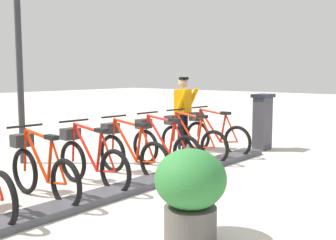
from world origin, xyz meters
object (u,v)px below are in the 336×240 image
object	(u,v)px
bike_docked_0	(214,134)
bike_docked_5	(41,170)
bike_docked_1	(190,139)
bike_docked_4	(90,160)
planter_bush	(190,189)
bike_docked_2	(162,145)
payment_kiosk	(262,121)
worker_near_rack	(183,110)
bike_docked_3	(130,152)
lamp_post	(18,40)

from	to	relation	value
bike_docked_0	bike_docked_5	size ratio (longest dim) A/B	1.00
bike_docked_1	bike_docked_5	distance (m)	3.42
bike_docked_4	planter_bush	world-z (taller)	bike_docked_4
bike_docked_1	bike_docked_2	distance (m)	0.86
bike_docked_0	bike_docked_5	xyz separation A→B (m)	(0.00, 4.28, 0.00)
payment_kiosk	bike_docked_1	distance (m)	2.06
bike_docked_0	worker_near_rack	world-z (taller)	worker_near_rack
bike_docked_1	bike_docked_0	bearing A→B (deg)	-90.00
bike_docked_5	bike_docked_2	bearing A→B (deg)	-90.00
worker_near_rack	bike_docked_4	bearing A→B (deg)	104.00
bike_docked_2	bike_docked_5	bearing A→B (deg)	90.00
bike_docked_1	bike_docked_5	size ratio (longest dim) A/B	1.00
worker_near_rack	bike_docked_2	bearing A→B (deg)	116.45
bike_docked_0	bike_docked_3	world-z (taller)	same
payment_kiosk	worker_near_rack	size ratio (longest dim) A/B	0.77
worker_near_rack	payment_kiosk	bearing A→B (deg)	-142.23
bike_docked_2	bike_docked_3	distance (m)	0.86
bike_docked_1	planter_bush	distance (m)	3.99
bike_docked_5	bike_docked_0	bearing A→B (deg)	-90.00
payment_kiosk	bike_docked_5	world-z (taller)	payment_kiosk
lamp_post	planter_bush	xyz separation A→B (m)	(-4.74, 0.87, -1.84)
bike_docked_1	lamp_post	world-z (taller)	lamp_post
payment_kiosk	lamp_post	world-z (taller)	lamp_post
bike_docked_1	planter_bush	size ratio (longest dim) A/B	1.77
bike_docked_0	lamp_post	world-z (taller)	lamp_post
bike_docked_0	bike_docked_1	size ratio (longest dim) A/B	1.00
bike_docked_0	lamp_post	bearing A→B (deg)	53.48
bike_docked_2	bike_docked_4	size ratio (longest dim) A/B	1.00
bike_docked_0	bike_docked_1	bearing A→B (deg)	90.00
bike_docked_2	planter_bush	bearing A→B (deg)	135.84
bike_docked_3	bike_docked_0	bearing A→B (deg)	-90.00
lamp_post	bike_docked_0	bearing A→B (deg)	-126.52
bike_docked_1	worker_near_rack	distance (m)	1.31
bike_docked_4	lamp_post	bearing A→B (deg)	-6.24
bike_docked_1	bike_docked_3	size ratio (longest dim) A/B	1.00
bike_docked_4	bike_docked_5	world-z (taller)	same
bike_docked_3	lamp_post	distance (m)	3.11
bike_docked_2	planter_bush	size ratio (longest dim) A/B	1.77
bike_docked_0	worker_near_rack	xyz separation A→B (m)	(0.86, -0.01, 0.48)
bike_docked_1	lamp_post	xyz separation A→B (m)	(2.34, 2.31, 1.95)
bike_docked_1	worker_near_rack	size ratio (longest dim) A/B	1.04
bike_docked_1	bike_docked_4	bearing A→B (deg)	90.00
worker_near_rack	lamp_post	bearing A→B (deg)	64.86
bike_docked_3	bike_docked_4	xyz separation A→B (m)	(0.00, 0.86, 0.00)
worker_near_rack	bike_docked_1	bearing A→B (deg)	134.73
bike_docked_2	payment_kiosk	bearing A→B (deg)	-101.44
worker_near_rack	bike_docked_5	bearing A→B (deg)	101.28
bike_docked_0	worker_near_rack	size ratio (longest dim) A/B	1.04
bike_docked_0	bike_docked_4	distance (m)	3.42
bike_docked_4	bike_docked_5	xyz separation A→B (m)	(0.00, 0.86, 0.00)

